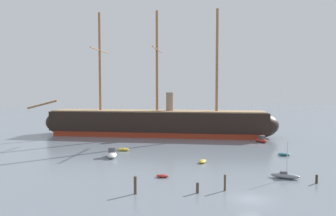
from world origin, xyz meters
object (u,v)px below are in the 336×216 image
object	(u,v)px
motorboat_mid_left	(112,154)
mooring_piling_right_pair	(135,185)
sailboat_foreground_right	(285,175)
dinghy_alongside_bow	(124,149)
mooring_piling_left_pair	(225,183)
tall_ship	(157,122)
motorboat_alongside_stern	(261,140)
sailboat_far_right	(263,132)
mooring_piling_nearest	(317,179)
mooring_piling_midwater	(198,188)
dinghy_foreground_left	(162,176)
dinghy_distant_centre	(163,130)
dinghy_mid_right	(284,154)
dinghy_near_centre	(203,161)

from	to	relation	value
motorboat_mid_left	mooring_piling_right_pair	size ratio (longest dim) A/B	2.04
sailboat_foreground_right	motorboat_mid_left	world-z (taller)	sailboat_foreground_right
dinghy_alongside_bow	mooring_piling_left_pair	xyz separation A→B (m)	(11.78, -30.24, 0.77)
tall_ship	motorboat_alongside_stern	bearing A→B (deg)	-33.47
motorboat_alongside_stern	motorboat_mid_left	bearing A→B (deg)	-163.83
tall_ship	sailboat_foreground_right	xyz separation A→B (m)	(12.16, -47.17, -3.41)
sailboat_far_right	mooring_piling_nearest	bearing A→B (deg)	-109.38
mooring_piling_left_pair	sailboat_far_right	bearing A→B (deg)	57.74
mooring_piling_nearest	mooring_piling_midwater	size ratio (longest dim) A/B	0.91
sailboat_far_right	mooring_piling_nearest	size ratio (longest dim) A/B	4.20
dinghy_foreground_left	sailboat_far_right	world-z (taller)	sailboat_far_right
dinghy_alongside_bow	mooring_piling_nearest	xyz separation A→B (m)	(25.99, -29.61, 0.31)
mooring_piling_nearest	mooring_piling_right_pair	world-z (taller)	mooring_piling_right_pair
dinghy_alongside_bow	motorboat_mid_left	bearing A→B (deg)	-113.31
sailboat_foreground_right	mooring_piling_nearest	world-z (taller)	sailboat_foreground_right
dinghy_alongside_bow	sailboat_far_right	world-z (taller)	sailboat_far_right
mooring_piling_midwater	dinghy_distant_centre	bearing A→B (deg)	84.03
dinghy_alongside_bow	tall_ship	bearing A→B (deg)	62.56
mooring_piling_left_pair	dinghy_mid_right	bearing A→B (deg)	43.36
dinghy_near_centre	sailboat_far_right	distance (m)	45.14
dinghy_mid_right	dinghy_alongside_bow	world-z (taller)	dinghy_alongside_bow
motorboat_mid_left	mooring_piling_left_pair	bearing A→B (deg)	-58.96
mooring_piling_midwater	motorboat_alongside_stern	bearing A→B (deg)	52.39
motorboat_alongside_stern	mooring_piling_midwater	xyz separation A→B (m)	(-27.11, -35.19, 0.07)
motorboat_mid_left	motorboat_alongside_stern	distance (m)	39.26
dinghy_near_centre	mooring_piling_right_pair	world-z (taller)	mooring_piling_right_pair
dinghy_mid_right	sailboat_far_right	world-z (taller)	sailboat_far_right
tall_ship	mooring_piling_midwater	world-z (taller)	tall_ship
dinghy_near_centre	mooring_piling_right_pair	distance (m)	20.46
tall_ship	mooring_piling_left_pair	world-z (taller)	tall_ship
mooring_piling_nearest	mooring_piling_right_pair	size ratio (longest dim) A/B	0.54
sailboat_foreground_right	mooring_piling_midwater	size ratio (longest dim) A/B	4.03
dinghy_foreground_left	dinghy_alongside_bow	bearing A→B (deg)	101.91
dinghy_distant_centre	sailboat_far_right	bearing A→B (deg)	-22.50
dinghy_near_centre	dinghy_alongside_bow	world-z (taller)	dinghy_alongside_bow
tall_ship	sailboat_far_right	size ratio (longest dim) A/B	13.57
dinghy_mid_right	sailboat_foreground_right	bearing A→B (deg)	-120.38
dinghy_mid_right	dinghy_alongside_bow	xyz separation A→B (m)	(-31.74, 11.40, 0.02)
motorboat_mid_left	dinghy_mid_right	xyz separation A→B (m)	(34.41, -5.19, -0.39)
dinghy_near_centre	dinghy_alongside_bow	distance (m)	19.72
motorboat_alongside_stern	dinghy_distant_centre	xyz separation A→B (m)	(-20.60, 27.09, -0.30)
sailboat_far_right	mooring_piling_midwater	bearing A→B (deg)	-125.19
motorboat_mid_left	motorboat_alongside_stern	world-z (taller)	motorboat_mid_left
dinghy_near_centre	motorboat_mid_left	world-z (taller)	motorboat_mid_left
sailboat_foreground_right	mooring_piling_right_pair	world-z (taller)	sailboat_foreground_right
tall_ship	dinghy_foreground_left	distance (m)	43.65
tall_ship	mooring_piling_nearest	size ratio (longest dim) A/B	56.96
sailboat_far_right	mooring_piling_nearest	xyz separation A→B (m)	(-17.39, -49.43, 0.18)
dinghy_foreground_left	sailboat_foreground_right	world-z (taller)	sailboat_foreground_right
motorboat_alongside_stern	mooring_piling_midwater	bearing A→B (deg)	-127.61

